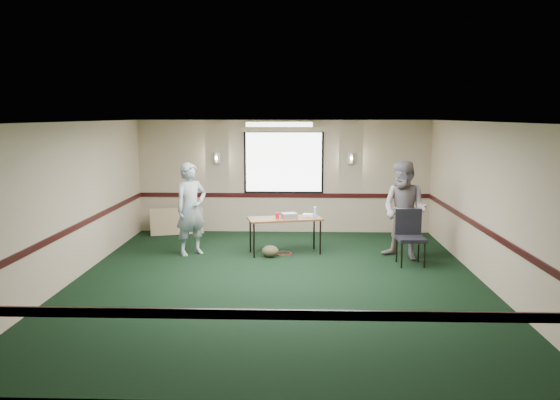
{
  "coord_description": "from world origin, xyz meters",
  "views": [
    {
      "loc": [
        0.34,
        -9.01,
        2.8
      ],
      "look_at": [
        0.0,
        1.3,
        1.2
      ],
      "focal_mm": 35.0,
      "sensor_mm": 36.0,
      "label": 1
    }
  ],
  "objects_px": {
    "folding_table": "(285,220)",
    "projector": "(289,215)",
    "person_left": "(191,209)",
    "conference_chair": "(410,232)",
    "person_right": "(405,210)"
  },
  "relations": [
    {
      "from": "folding_table",
      "to": "conference_chair",
      "type": "bearing_deg",
      "value": -30.16
    },
    {
      "from": "folding_table",
      "to": "person_right",
      "type": "height_order",
      "value": "person_right"
    },
    {
      "from": "projector",
      "to": "person_left",
      "type": "bearing_deg",
      "value": 163.77
    },
    {
      "from": "folding_table",
      "to": "person_left",
      "type": "height_order",
      "value": "person_left"
    },
    {
      "from": "folding_table",
      "to": "projector",
      "type": "bearing_deg",
      "value": -6.3
    },
    {
      "from": "person_left",
      "to": "conference_chair",
      "type": "bearing_deg",
      "value": -48.2
    },
    {
      "from": "projector",
      "to": "person_left",
      "type": "relative_size",
      "value": 0.16
    },
    {
      "from": "folding_table",
      "to": "projector",
      "type": "xyz_separation_m",
      "value": [
        0.09,
        0.01,
        0.1
      ]
    },
    {
      "from": "person_right",
      "to": "conference_chair",
      "type": "bearing_deg",
      "value": -46.14
    },
    {
      "from": "conference_chair",
      "to": "person_right",
      "type": "relative_size",
      "value": 0.53
    },
    {
      "from": "projector",
      "to": "conference_chair",
      "type": "relative_size",
      "value": 0.28
    },
    {
      "from": "folding_table",
      "to": "person_left",
      "type": "relative_size",
      "value": 0.84
    },
    {
      "from": "projector",
      "to": "person_left",
      "type": "distance_m",
      "value": 1.99
    },
    {
      "from": "person_right",
      "to": "person_left",
      "type": "bearing_deg",
      "value": -144.51
    },
    {
      "from": "conference_chair",
      "to": "person_right",
      "type": "height_order",
      "value": "person_right"
    }
  ]
}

